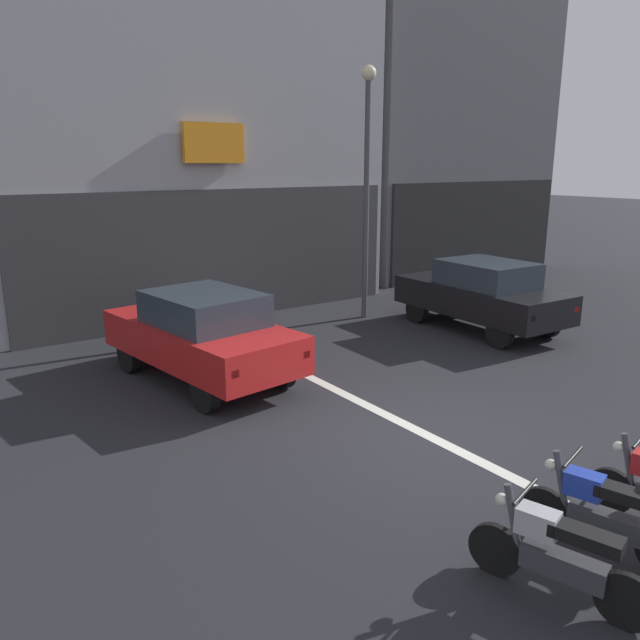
{
  "coord_description": "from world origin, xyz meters",
  "views": [
    {
      "loc": [
        -5.96,
        -5.74,
        3.83
      ],
      "look_at": [
        -0.55,
        2.0,
        1.4
      ],
      "focal_mm": 34.52,
      "sensor_mm": 36.0,
      "label": 1
    }
  ],
  "objects_px": {
    "car_black_parked_kerbside": "(482,293)",
    "motorcycle_blue_row_left_mid": "(602,512)",
    "motorcycle_silver_row_leftmost": "(557,554)",
    "street_lamp": "(367,167)",
    "car_red_crossing_near": "(202,333)"
  },
  "relations": [
    {
      "from": "car_black_parked_kerbside",
      "to": "motorcycle_blue_row_left_mid",
      "type": "bearing_deg",
      "value": -131.39
    },
    {
      "from": "motorcycle_silver_row_leftmost",
      "to": "motorcycle_blue_row_left_mid",
      "type": "distance_m",
      "value": 0.96
    },
    {
      "from": "car_red_crossing_near",
      "to": "motorcycle_silver_row_leftmost",
      "type": "bearing_deg",
      "value": -88.74
    },
    {
      "from": "street_lamp",
      "to": "motorcycle_silver_row_leftmost",
      "type": "height_order",
      "value": "street_lamp"
    },
    {
      "from": "car_red_crossing_near",
      "to": "motorcycle_blue_row_left_mid",
      "type": "height_order",
      "value": "car_red_crossing_near"
    },
    {
      "from": "motorcycle_blue_row_left_mid",
      "to": "motorcycle_silver_row_leftmost",
      "type": "bearing_deg",
      "value": -171.15
    },
    {
      "from": "motorcycle_blue_row_left_mid",
      "to": "street_lamp",
      "type": "bearing_deg",
      "value": 64.75
    },
    {
      "from": "street_lamp",
      "to": "motorcycle_silver_row_leftmost",
      "type": "distance_m",
      "value": 10.98
    },
    {
      "from": "car_red_crossing_near",
      "to": "car_black_parked_kerbside",
      "type": "distance_m",
      "value": 6.8
    },
    {
      "from": "car_black_parked_kerbside",
      "to": "motorcycle_silver_row_leftmost",
      "type": "distance_m",
      "value": 9.34
    },
    {
      "from": "motorcycle_silver_row_leftmost",
      "to": "motorcycle_blue_row_left_mid",
      "type": "xyz_separation_m",
      "value": [
        0.95,
        0.15,
        0.0
      ]
    },
    {
      "from": "car_black_parked_kerbside",
      "to": "motorcycle_blue_row_left_mid",
      "type": "distance_m",
      "value": 8.58
    },
    {
      "from": "street_lamp",
      "to": "motorcycle_blue_row_left_mid",
      "type": "height_order",
      "value": "street_lamp"
    },
    {
      "from": "car_red_crossing_near",
      "to": "street_lamp",
      "type": "xyz_separation_m",
      "value": [
        5.34,
        2.0,
        2.83
      ]
    },
    {
      "from": "car_black_parked_kerbside",
      "to": "street_lamp",
      "type": "relative_size",
      "value": 0.69
    }
  ]
}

